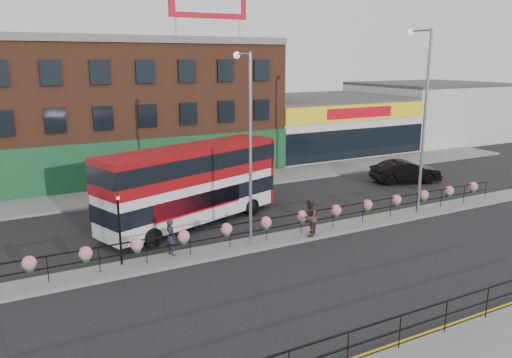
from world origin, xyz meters
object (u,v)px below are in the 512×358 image
pedestrian_a (171,237)px  lamp_column_east (422,106)px  pedestrian_b (310,217)px  lamp_column_west (248,134)px  double_decker_bus (192,177)px  car (405,172)px

pedestrian_a → lamp_column_east: bearing=-104.8°
pedestrian_b → lamp_column_east: 9.47m
pedestrian_a → lamp_column_west: lamp_column_west is taller
double_decker_bus → pedestrian_a: bearing=-122.9°
double_decker_bus → pedestrian_b: (4.38, -4.85, -1.54)m
lamp_column_east → car: bearing=49.6°
lamp_column_east → lamp_column_west: bearing=-178.7°
lamp_column_west → lamp_column_east: bearing=1.3°
double_decker_bus → lamp_column_east: size_ratio=1.06×
lamp_column_west → lamp_column_east: 11.15m
car → pedestrian_b: pedestrian_b is taller
pedestrian_a → pedestrian_b: 7.01m
car → pedestrian_b: bearing=135.6°
double_decker_bus → car: double_decker_bus is taller
double_decker_bus → pedestrian_b: size_ratio=5.66×
car → pedestrian_a: pedestrian_a is taller
double_decker_bus → pedestrian_b: double_decker_bus is taller
double_decker_bus → lamp_column_east: 13.46m
pedestrian_a → lamp_column_west: 5.85m
double_decker_bus → lamp_column_east: bearing=-18.6°
car → pedestrian_b: (-12.80, -6.47, 0.30)m
pedestrian_b → lamp_column_west: 5.45m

